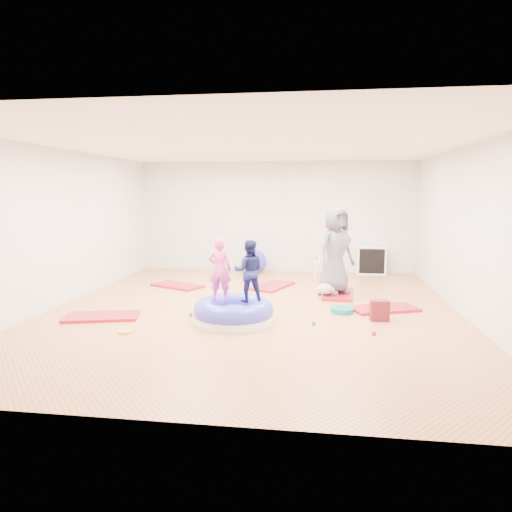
# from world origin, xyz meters

# --- Properties ---
(room) EXTENTS (7.01, 8.01, 2.81)m
(room) POSITION_xyz_m (0.00, 0.00, 1.40)
(room) COLOR tan
(room) RESTS_ON ground
(gym_mat_front_left) EXTENTS (1.27, 0.85, 0.05)m
(gym_mat_front_left) POSITION_xyz_m (-2.37, -0.88, 0.02)
(gym_mat_front_left) COLOR #B10D17
(gym_mat_front_left) RESTS_ON ground
(gym_mat_mid_left) EXTENTS (1.23, 0.98, 0.05)m
(gym_mat_mid_left) POSITION_xyz_m (-1.91, 1.69, 0.02)
(gym_mat_mid_left) COLOR #B10D17
(gym_mat_mid_left) RESTS_ON ground
(gym_mat_center_back) EXTENTS (0.95, 1.26, 0.05)m
(gym_mat_center_back) POSITION_xyz_m (0.13, 1.91, 0.02)
(gym_mat_center_back) COLOR #B10D17
(gym_mat_center_back) RESTS_ON ground
(gym_mat_right) EXTENTS (1.27, 0.94, 0.05)m
(gym_mat_right) POSITION_xyz_m (2.25, 0.27, 0.02)
(gym_mat_right) COLOR #B10D17
(gym_mat_right) RESTS_ON ground
(gym_mat_rear_right) EXTENTS (0.66, 1.19, 0.05)m
(gym_mat_rear_right) POSITION_xyz_m (1.51, 1.33, 0.02)
(gym_mat_rear_right) COLOR #B10D17
(gym_mat_rear_right) RESTS_ON ground
(inflatable_cushion) EXTENTS (1.26, 1.26, 0.40)m
(inflatable_cushion) POSITION_xyz_m (-0.20, -0.82, 0.16)
(inflatable_cushion) COLOR white
(inflatable_cushion) RESTS_ON ground
(child_pink) EXTENTS (0.37, 0.25, 1.01)m
(child_pink) POSITION_xyz_m (-0.44, -0.70, 0.87)
(child_pink) COLOR #EF438F
(child_pink) RESTS_ON inflatable_cushion
(child_navy) EXTENTS (0.52, 0.43, 0.98)m
(child_navy) POSITION_xyz_m (0.03, -0.73, 0.86)
(child_navy) COLOR #151A4A
(child_navy) RESTS_ON inflatable_cushion
(adult_caregiver) EXTENTS (0.98, 0.96, 1.70)m
(adult_caregiver) POSITION_xyz_m (1.44, 1.32, 0.90)
(adult_caregiver) COLOR #545661
(adult_caregiver) RESTS_ON gym_mat_rear_right
(infant) EXTENTS (0.39, 0.40, 0.23)m
(infant) POSITION_xyz_m (1.27, 1.11, 0.17)
(infant) COLOR #A7C2EF
(infant) RESTS_ON gym_mat_rear_right
(ball_pit_balls) EXTENTS (2.95, 3.16, 0.07)m
(ball_pit_balls) POSITION_xyz_m (0.74, 0.24, 0.03)
(ball_pit_balls) COLOR green
(ball_pit_balls) RESTS_ON ground
(exercise_ball_blue) EXTENTS (0.59, 0.59, 0.59)m
(exercise_ball_blue) POSITION_xyz_m (-0.47, 3.51, 0.30)
(exercise_ball_blue) COLOR #2F2FB8
(exercise_ball_blue) RESTS_ON ground
(exercise_ball_orange) EXTENTS (0.41, 0.41, 0.41)m
(exercise_ball_orange) POSITION_xyz_m (-0.62, 3.46, 0.21)
(exercise_ball_orange) COLOR orange
(exercise_ball_orange) RESTS_ON ground
(infant_play_gym) EXTENTS (0.61, 0.58, 0.47)m
(infant_play_gym) POSITION_xyz_m (1.29, 3.30, 0.31)
(infant_play_gym) COLOR white
(infant_play_gym) RESTS_ON ground
(cube_shelf) EXTENTS (0.71, 0.35, 0.71)m
(cube_shelf) POSITION_xyz_m (2.40, 3.79, 0.35)
(cube_shelf) COLOR white
(cube_shelf) RESTS_ON ground
(balance_disc) EXTENTS (0.39, 0.39, 0.09)m
(balance_disc) POSITION_xyz_m (1.51, -0.02, 0.04)
(balance_disc) COLOR #10786C
(balance_disc) RESTS_ON ground
(backpack) EXTENTS (0.30, 0.21, 0.33)m
(backpack) POSITION_xyz_m (2.08, -0.42, 0.16)
(backpack) COLOR maroon
(backpack) RESTS_ON ground
(yellow_toy) EXTENTS (0.21, 0.21, 0.03)m
(yellow_toy) POSITION_xyz_m (-1.66, -1.57, 0.02)
(yellow_toy) COLOR gold
(yellow_toy) RESTS_ON ground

